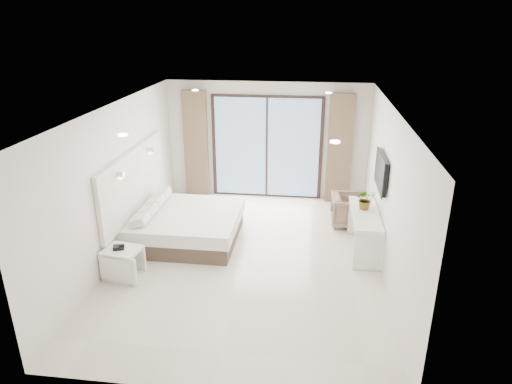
# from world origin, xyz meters

# --- Properties ---
(ground) EXTENTS (6.20, 6.20, 0.00)m
(ground) POSITION_xyz_m (0.00, 0.00, 0.00)
(ground) COLOR beige
(ground) RESTS_ON ground
(room_shell) EXTENTS (4.62, 6.22, 2.72)m
(room_shell) POSITION_xyz_m (-0.20, 0.82, 1.58)
(room_shell) COLOR silver
(room_shell) RESTS_ON ground
(bed) EXTENTS (2.00, 1.90, 0.70)m
(bed) POSITION_xyz_m (-1.31, 0.62, 0.29)
(bed) COLOR brown
(bed) RESTS_ON ground
(nightstand) EXTENTS (0.64, 0.56, 0.52)m
(nightstand) POSITION_xyz_m (-1.95, -0.85, 0.26)
(nightstand) COLOR white
(nightstand) RESTS_ON ground
(phone) EXTENTS (0.21, 0.19, 0.06)m
(phone) POSITION_xyz_m (-2.00, -0.85, 0.56)
(phone) COLOR black
(phone) RESTS_ON nightstand
(console_desk) EXTENTS (0.48, 1.55, 0.77)m
(console_desk) POSITION_xyz_m (2.04, 0.58, 0.56)
(console_desk) COLOR white
(console_desk) RESTS_ON ground
(plant) EXTENTS (0.35, 0.39, 0.30)m
(plant) POSITION_xyz_m (2.04, 0.74, 0.92)
(plant) COLOR #33662D
(plant) RESTS_ON console_desk
(armchair) EXTENTS (0.66, 0.71, 0.71)m
(armchair) POSITION_xyz_m (1.85, 1.68, 0.36)
(armchair) COLOR #7E6A52
(armchair) RESTS_ON ground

